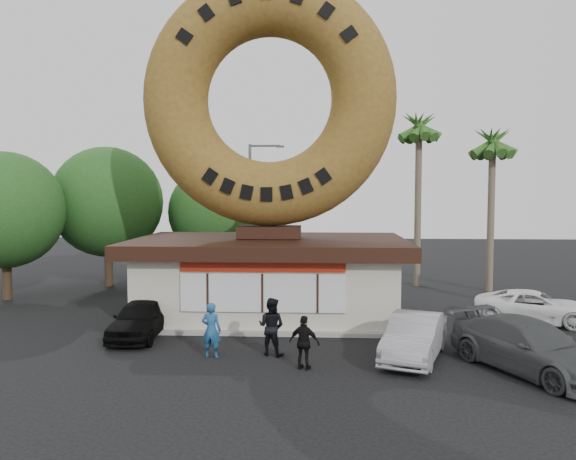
# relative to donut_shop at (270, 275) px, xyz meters

# --- Properties ---
(ground) EXTENTS (90.00, 90.00, 0.00)m
(ground) POSITION_rel_donut_shop_xyz_m (0.00, -5.98, -1.77)
(ground) COLOR black
(ground) RESTS_ON ground
(donut_shop) EXTENTS (11.20, 7.20, 3.80)m
(donut_shop) POSITION_rel_donut_shop_xyz_m (0.00, 0.00, 0.00)
(donut_shop) COLOR beige
(donut_shop) RESTS_ON ground
(giant_donut) EXTENTS (10.34, 2.64, 10.34)m
(giant_donut) POSITION_rel_donut_shop_xyz_m (0.00, 0.02, 7.21)
(giant_donut) COLOR olive
(giant_donut) RESTS_ON donut_shop
(tree_west) EXTENTS (6.00, 6.00, 7.65)m
(tree_west) POSITION_rel_donut_shop_xyz_m (-9.50, 7.02, 2.87)
(tree_west) COLOR #473321
(tree_west) RESTS_ON ground
(tree_mid) EXTENTS (5.20, 5.20, 6.63)m
(tree_mid) POSITION_rel_donut_shop_xyz_m (-4.00, 9.02, 2.25)
(tree_mid) COLOR #473321
(tree_mid) RESTS_ON ground
(tree_far) EXTENTS (5.60, 5.60, 7.14)m
(tree_far) POSITION_rel_donut_shop_xyz_m (-13.00, 3.02, 2.56)
(tree_far) COLOR #473321
(tree_far) RESTS_ON ground
(palm_near) EXTENTS (2.60, 2.60, 9.75)m
(palm_near) POSITION_rel_donut_shop_xyz_m (7.50, 8.02, 6.65)
(palm_near) COLOR #726651
(palm_near) RESTS_ON ground
(palm_far) EXTENTS (2.60, 2.60, 8.75)m
(palm_far) POSITION_rel_donut_shop_xyz_m (11.00, 6.52, 5.72)
(palm_far) COLOR #726651
(palm_far) RESTS_ON ground
(street_lamp) EXTENTS (2.11, 0.20, 8.00)m
(street_lamp) POSITION_rel_donut_shop_xyz_m (-1.86, 10.02, 2.72)
(street_lamp) COLOR #59595E
(street_lamp) RESTS_ON ground
(person_left) EXTENTS (0.69, 0.51, 1.74)m
(person_left) POSITION_rel_donut_shop_xyz_m (-1.35, -5.85, -0.89)
(person_left) COLOR navy
(person_left) RESTS_ON ground
(person_center) EXTENTS (1.09, 0.97, 1.85)m
(person_center) POSITION_rel_donut_shop_xyz_m (0.52, -5.49, -0.84)
(person_center) COLOR black
(person_center) RESTS_ON ground
(person_right) EXTENTS (1.01, 0.68, 1.60)m
(person_right) POSITION_rel_donut_shop_xyz_m (1.61, -6.92, -0.97)
(person_right) COLOR black
(person_right) RESTS_ON ground
(car_black) EXTENTS (1.69, 3.99, 1.34)m
(car_black) POSITION_rel_donut_shop_xyz_m (-4.38, -3.58, -1.09)
(car_black) COLOR black
(car_black) RESTS_ON ground
(car_silver) EXTENTS (2.78, 4.43, 1.38)m
(car_silver) POSITION_rel_donut_shop_xyz_m (5.03, -5.67, -1.08)
(car_silver) COLOR #9D9CA1
(car_silver) RESTS_ON ground
(car_grey) EXTENTS (4.27, 5.55, 1.50)m
(car_grey) POSITION_rel_donut_shop_xyz_m (8.14, -6.82, -1.02)
(car_grey) COLOR #4B4E50
(car_grey) RESTS_ON ground
(car_white) EXTENTS (5.01, 3.52, 1.27)m
(car_white) POSITION_rel_donut_shop_xyz_m (10.65, -0.57, -1.13)
(car_white) COLOR white
(car_white) RESTS_ON ground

